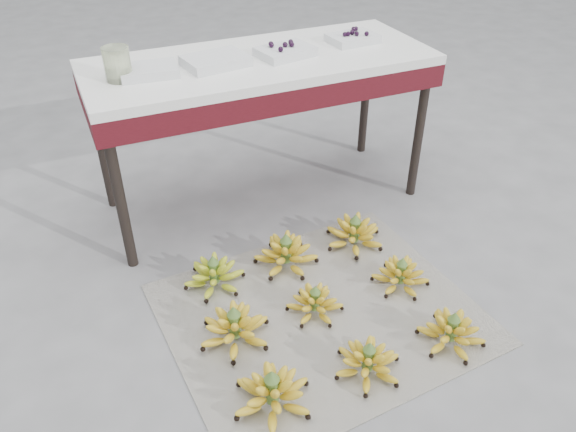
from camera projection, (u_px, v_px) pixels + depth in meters
name	position (u px, v px, depth m)	size (l,w,h in m)	color
ground	(322.00, 328.00, 2.30)	(60.00, 60.00, 0.00)	slate
newspaper_mat	(321.00, 314.00, 2.37)	(1.25, 1.05, 0.01)	beige
bunch_front_left	(272.00, 393.00, 1.96)	(0.30, 0.30, 0.18)	yellow
bunch_front_center	(368.00, 362.00, 2.08)	(0.31, 0.31, 0.16)	yellow
bunch_front_right	(451.00, 332.00, 2.21)	(0.32, 0.32, 0.16)	yellow
bunch_mid_left	(235.00, 328.00, 2.22)	(0.33, 0.33, 0.18)	yellow
bunch_mid_center	(315.00, 303.00, 2.35)	(0.31, 0.31, 0.14)	yellow
bunch_mid_right	(400.00, 275.00, 2.49)	(0.28, 0.28, 0.15)	yellow
bunch_back_left	(214.00, 275.00, 2.48)	(0.31, 0.31, 0.16)	olive
bunch_back_center	(286.00, 254.00, 2.60)	(0.39, 0.39, 0.18)	yellow
bunch_back_right	(354.00, 234.00, 2.73)	(0.38, 0.38, 0.17)	yellow
vendor_table	(261.00, 76.00, 2.70)	(1.66, 0.66, 0.80)	black
tray_far_left	(149.00, 71.00, 2.45)	(0.26, 0.20, 0.04)	silver
tray_left	(216.00, 61.00, 2.55)	(0.31, 0.24, 0.04)	silver
tray_right	(285.00, 51.00, 2.66)	(0.29, 0.23, 0.07)	silver
tray_far_right	(353.00, 38.00, 2.83)	(0.25, 0.19, 0.06)	silver
glass_jar	(117.00, 64.00, 2.37)	(0.11, 0.11, 0.14)	beige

